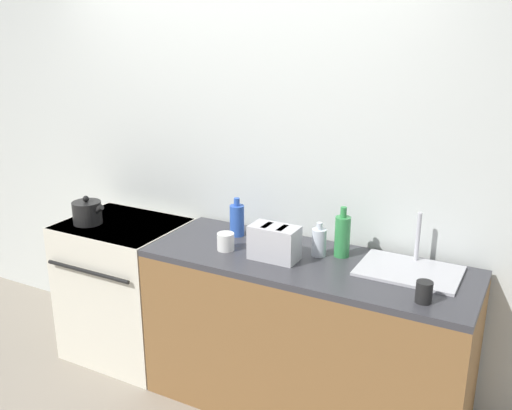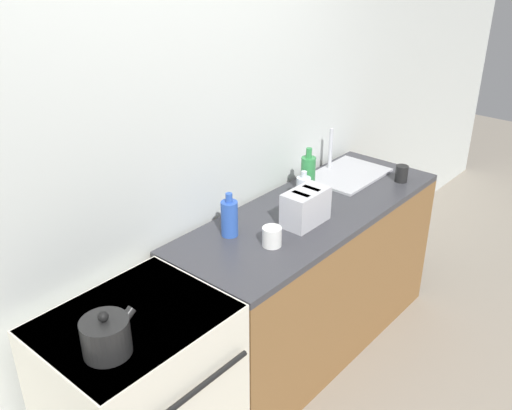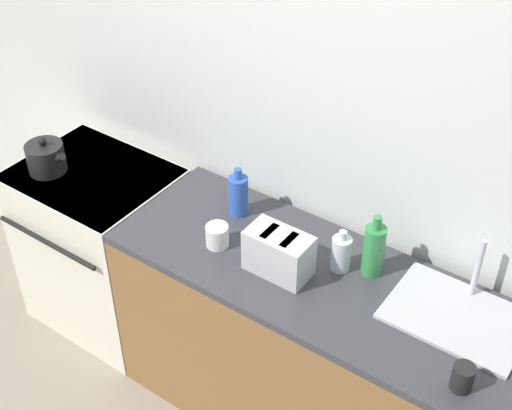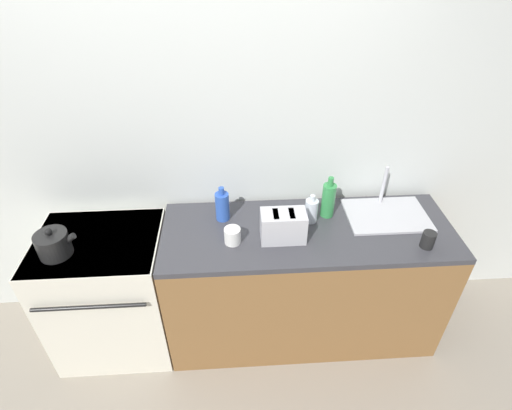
{
  "view_description": "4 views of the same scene",
  "coord_description": "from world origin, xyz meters",
  "px_view_note": "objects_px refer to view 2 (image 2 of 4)",
  "views": [
    {
      "loc": [
        1.72,
        -2.3,
        2.16
      ],
      "look_at": [
        0.28,
        0.4,
        1.16
      ],
      "focal_mm": 40.0,
      "sensor_mm": 36.0,
      "label": 1
    },
    {
      "loc": [
        -1.72,
        -1.29,
        2.35
      ],
      "look_at": [
        0.2,
        0.37,
        1.1
      ],
      "focal_mm": 40.0,
      "sensor_mm": 36.0,
      "label": 2
    },
    {
      "loc": [
        1.61,
        -1.52,
        2.89
      ],
      "look_at": [
        0.24,
        0.42,
        1.06
      ],
      "focal_mm": 50.0,
      "sensor_mm": 36.0,
      "label": 3
    },
    {
      "loc": [
        0.2,
        -1.52,
        2.5
      ],
      "look_at": [
        0.32,
        0.41,
        1.07
      ],
      "focal_mm": 28.0,
      "sensor_mm": 36.0,
      "label": 4
    }
  ],
  "objects_px": {
    "kettle": "(107,336)",
    "bottle_clear": "(303,189)",
    "stove": "(142,401)",
    "bottle_blue": "(229,218)",
    "toaster": "(306,207)",
    "cup_white": "(272,237)",
    "bottle_green": "(308,175)",
    "cup_black": "(402,174)"
  },
  "relations": [
    {
      "from": "kettle",
      "to": "bottle_clear",
      "type": "relative_size",
      "value": 1.2
    },
    {
      "from": "cup_white",
      "to": "bottle_clear",
      "type": "bearing_deg",
      "value": 19.31
    },
    {
      "from": "kettle",
      "to": "cup_white",
      "type": "distance_m",
      "value": 1.0
    },
    {
      "from": "bottle_clear",
      "to": "kettle",
      "type": "bearing_deg",
      "value": -172.06
    },
    {
      "from": "toaster",
      "to": "bottle_green",
      "type": "xyz_separation_m",
      "value": [
        0.31,
        0.21,
        0.02
      ]
    },
    {
      "from": "cup_black",
      "to": "stove",
      "type": "bearing_deg",
      "value": 174.94
    },
    {
      "from": "bottle_blue",
      "to": "bottle_clear",
      "type": "bearing_deg",
      "value": -5.91
    },
    {
      "from": "bottle_green",
      "to": "bottle_clear",
      "type": "relative_size",
      "value": 1.48
    },
    {
      "from": "kettle",
      "to": "bottle_clear",
      "type": "xyz_separation_m",
      "value": [
        1.49,
        0.21,
        0.01
      ]
    },
    {
      "from": "toaster",
      "to": "bottle_blue",
      "type": "distance_m",
      "value": 0.41
    },
    {
      "from": "toaster",
      "to": "bottle_green",
      "type": "height_order",
      "value": "bottle_green"
    },
    {
      "from": "kettle",
      "to": "toaster",
      "type": "xyz_separation_m",
      "value": [
        1.3,
        0.05,
        0.02
      ]
    },
    {
      "from": "stove",
      "to": "bottle_clear",
      "type": "xyz_separation_m",
      "value": [
        1.31,
        0.11,
        0.53
      ]
    },
    {
      "from": "bottle_clear",
      "to": "bottle_green",
      "type": "bearing_deg",
      "value": 24.72
    },
    {
      "from": "cup_white",
      "to": "kettle",
      "type": "bearing_deg",
      "value": -177.96
    },
    {
      "from": "stove",
      "to": "bottle_blue",
      "type": "xyz_separation_m",
      "value": [
        0.76,
        0.17,
        0.55
      ]
    },
    {
      "from": "bottle_clear",
      "to": "cup_white",
      "type": "xyz_separation_m",
      "value": [
        -0.49,
        -0.17,
        -0.03
      ]
    },
    {
      "from": "kettle",
      "to": "toaster",
      "type": "relative_size",
      "value": 0.87
    },
    {
      "from": "bottle_clear",
      "to": "cup_black",
      "type": "height_order",
      "value": "bottle_clear"
    },
    {
      "from": "bottle_blue",
      "to": "bottle_green",
      "type": "relative_size",
      "value": 0.83
    },
    {
      "from": "toaster",
      "to": "bottle_green",
      "type": "relative_size",
      "value": 0.93
    },
    {
      "from": "stove",
      "to": "cup_black",
      "type": "distance_m",
      "value": 2.01
    },
    {
      "from": "cup_black",
      "to": "cup_white",
      "type": "relative_size",
      "value": 1.04
    },
    {
      "from": "kettle",
      "to": "bottle_green",
      "type": "height_order",
      "value": "bottle_green"
    },
    {
      "from": "toaster",
      "to": "cup_black",
      "type": "height_order",
      "value": "toaster"
    },
    {
      "from": "toaster",
      "to": "cup_white",
      "type": "relative_size",
      "value": 2.66
    },
    {
      "from": "cup_white",
      "to": "stove",
      "type": "bearing_deg",
      "value": 175.67
    },
    {
      "from": "stove",
      "to": "kettle",
      "type": "height_order",
      "value": "kettle"
    },
    {
      "from": "bottle_blue",
      "to": "cup_black",
      "type": "relative_size",
      "value": 2.29
    },
    {
      "from": "cup_white",
      "to": "bottle_green",
      "type": "bearing_deg",
      "value": 20.36
    },
    {
      "from": "bottle_clear",
      "to": "cup_white",
      "type": "relative_size",
      "value": 1.94
    },
    {
      "from": "stove",
      "to": "bottle_green",
      "type": "bearing_deg",
      "value": 6.55
    },
    {
      "from": "bottle_blue",
      "to": "toaster",
      "type": "bearing_deg",
      "value": -31.07
    },
    {
      "from": "bottle_blue",
      "to": "cup_white",
      "type": "height_order",
      "value": "bottle_blue"
    },
    {
      "from": "cup_black",
      "to": "bottle_blue",
      "type": "bearing_deg",
      "value": 163.98
    },
    {
      "from": "bottle_blue",
      "to": "bottle_clear",
      "type": "distance_m",
      "value": 0.55
    },
    {
      "from": "stove",
      "to": "bottle_green",
      "type": "height_order",
      "value": "bottle_green"
    },
    {
      "from": "kettle",
      "to": "bottle_green",
      "type": "xyz_separation_m",
      "value": [
        1.6,
        0.26,
        0.04
      ]
    },
    {
      "from": "toaster",
      "to": "bottle_clear",
      "type": "xyz_separation_m",
      "value": [
        0.19,
        0.16,
        -0.01
      ]
    },
    {
      "from": "stove",
      "to": "toaster",
      "type": "xyz_separation_m",
      "value": [
        1.11,
        -0.05,
        0.55
      ]
    },
    {
      "from": "stove",
      "to": "cup_white",
      "type": "xyz_separation_m",
      "value": [
        0.81,
        -0.06,
        0.5
      ]
    },
    {
      "from": "kettle",
      "to": "bottle_green",
      "type": "relative_size",
      "value": 0.81
    }
  ]
}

